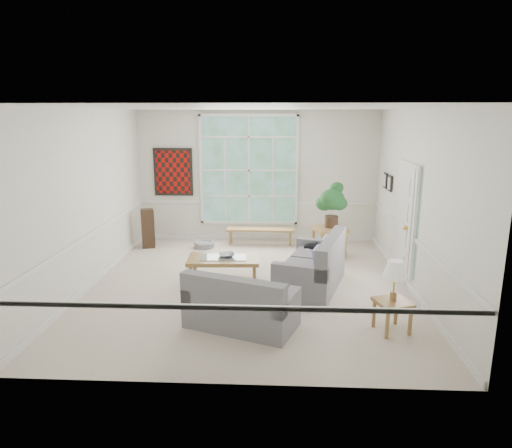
# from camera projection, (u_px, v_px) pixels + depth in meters

# --- Properties ---
(floor) EXTENTS (5.50, 6.00, 0.01)m
(floor) POSITION_uv_depth(u_px,v_px,m) (250.00, 285.00, 7.94)
(floor) COLOR beige
(floor) RESTS_ON ground
(ceiling) EXTENTS (5.50, 6.00, 0.02)m
(ceiling) POSITION_uv_depth(u_px,v_px,m) (249.00, 108.00, 7.23)
(ceiling) COLOR white
(ceiling) RESTS_ON ground
(wall_back) EXTENTS (5.50, 0.02, 3.00)m
(wall_back) POSITION_uv_depth(u_px,v_px,m) (258.00, 177.00, 10.50)
(wall_back) COLOR silver
(wall_back) RESTS_ON ground
(wall_front) EXTENTS (5.50, 0.02, 3.00)m
(wall_front) POSITION_uv_depth(u_px,v_px,m) (231.00, 254.00, 4.67)
(wall_front) COLOR silver
(wall_front) RESTS_ON ground
(wall_left) EXTENTS (0.02, 6.00, 3.00)m
(wall_left) POSITION_uv_depth(u_px,v_px,m) (87.00, 199.00, 7.71)
(wall_left) COLOR silver
(wall_left) RESTS_ON ground
(wall_right) EXTENTS (0.02, 6.00, 3.00)m
(wall_right) POSITION_uv_depth(u_px,v_px,m) (417.00, 202.00, 7.45)
(wall_right) COLOR silver
(wall_right) RESTS_ON ground
(window_back) EXTENTS (2.30, 0.08, 2.40)m
(window_back) POSITION_uv_depth(u_px,v_px,m) (249.00, 170.00, 10.43)
(window_back) COLOR white
(window_back) RESTS_ON wall_back
(entry_door) EXTENTS (0.08, 0.90, 2.10)m
(entry_door) POSITION_uv_depth(u_px,v_px,m) (403.00, 220.00, 8.14)
(entry_door) COLOR white
(entry_door) RESTS_ON floor
(door_sidelight) EXTENTS (0.08, 0.26, 1.90)m
(door_sidelight) POSITION_uv_depth(u_px,v_px,m) (413.00, 223.00, 7.51)
(door_sidelight) COLOR white
(door_sidelight) RESTS_ON wall_right
(wall_art) EXTENTS (0.90, 0.06, 1.10)m
(wall_art) POSITION_uv_depth(u_px,v_px,m) (173.00, 172.00, 10.52)
(wall_art) COLOR #580B08
(wall_art) RESTS_ON wall_back
(wall_frame_near) EXTENTS (0.04, 0.26, 0.32)m
(wall_frame_near) POSITION_uv_depth(u_px,v_px,m) (389.00, 183.00, 9.14)
(wall_frame_near) COLOR black
(wall_frame_near) RESTS_ON wall_right
(wall_frame_far) EXTENTS (0.04, 0.26, 0.32)m
(wall_frame_far) POSITION_uv_depth(u_px,v_px,m) (385.00, 180.00, 9.53)
(wall_frame_far) COLOR black
(wall_frame_far) RESTS_ON wall_right
(loveseat_right) EXTENTS (1.35, 1.90, 0.93)m
(loveseat_right) POSITION_uv_depth(u_px,v_px,m) (311.00, 262.00, 7.73)
(loveseat_right) COLOR slate
(loveseat_right) RESTS_ON floor
(loveseat_front) EXTENTS (1.66, 1.24, 0.81)m
(loveseat_front) POSITION_uv_depth(u_px,v_px,m) (242.00, 299.00, 6.31)
(loveseat_front) COLOR slate
(loveseat_front) RESTS_ON floor
(coffee_table) EXTENTS (1.27, 0.73, 0.46)m
(coffee_table) POSITION_uv_depth(u_px,v_px,m) (224.00, 270.00, 8.00)
(coffee_table) COLOR olive
(coffee_table) RESTS_ON floor
(pewter_bowl) EXTENTS (0.45, 0.45, 0.09)m
(pewter_bowl) POSITION_uv_depth(u_px,v_px,m) (226.00, 255.00, 7.97)
(pewter_bowl) COLOR gray
(pewter_bowl) RESTS_ON coffee_table
(window_bench) EXTENTS (1.54, 0.32, 0.36)m
(window_bench) POSITION_uv_depth(u_px,v_px,m) (260.00, 236.00, 10.42)
(window_bench) COLOR olive
(window_bench) RESTS_ON floor
(end_table) EXTENTS (0.77, 0.77, 0.62)m
(end_table) POSITION_uv_depth(u_px,v_px,m) (329.00, 242.00, 9.47)
(end_table) COLOR olive
(end_table) RESTS_ON floor
(houseplant) EXTENTS (0.56, 0.56, 0.95)m
(houseplant) POSITION_uv_depth(u_px,v_px,m) (332.00, 205.00, 9.33)
(houseplant) COLOR #205928
(houseplant) RESTS_ON end_table
(side_table) EXTENTS (0.55, 0.55, 0.44)m
(side_table) POSITION_uv_depth(u_px,v_px,m) (392.00, 316.00, 6.21)
(side_table) COLOR olive
(side_table) RESTS_ON floor
(table_lamp) EXTENTS (0.45, 0.45, 0.56)m
(table_lamp) POSITION_uv_depth(u_px,v_px,m) (394.00, 281.00, 6.11)
(table_lamp) COLOR white
(table_lamp) RESTS_ON side_table
(pet_bed) EXTENTS (0.60, 0.60, 0.13)m
(pet_bed) POSITION_uv_depth(u_px,v_px,m) (204.00, 244.00, 10.18)
(pet_bed) COLOR gray
(pet_bed) RESTS_ON floor
(floor_speaker) EXTENTS (0.32, 0.28, 0.87)m
(floor_speaker) POSITION_uv_depth(u_px,v_px,m) (148.00, 228.00, 10.10)
(floor_speaker) COLOR #362418
(floor_speaker) RESTS_ON floor
(cat) EXTENTS (0.42, 0.37, 0.16)m
(cat) POSITION_uv_depth(u_px,v_px,m) (313.00, 246.00, 8.29)
(cat) COLOR black
(cat) RESTS_ON loveseat_right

